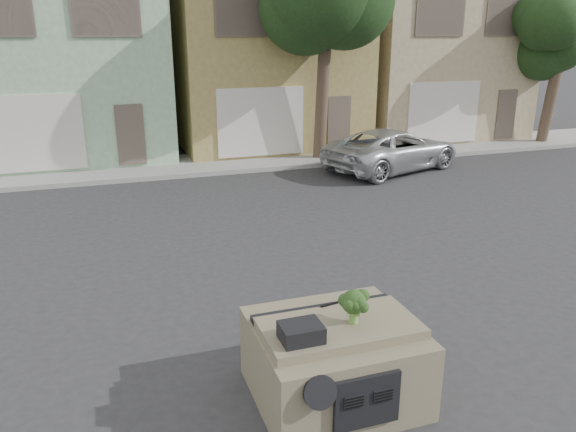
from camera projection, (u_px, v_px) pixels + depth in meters
ground_plane at (267, 297)px, 9.98m from camera, size 120.00×120.00×0.00m
sidewalk at (179, 166)px, 19.40m from camera, size 40.00×3.00×0.15m
townhouse_mint at (63, 52)px, 20.77m from camera, size 7.20×8.20×7.55m
townhouse_tan at (257, 50)px, 23.07m from camera, size 7.20×8.20×7.55m
townhouse_beige at (417, 48)px, 25.36m from camera, size 7.20×8.20×7.55m
silver_pickup at (391, 170)px, 19.18m from camera, size 5.50×3.84×1.39m
tree_near at (323, 39)px, 19.00m from camera, size 4.40×4.00×8.50m
tree_far at (554, 71)px, 22.45m from camera, size 3.20×3.00×6.00m
car_dashboard at (334, 357)px, 7.11m from camera, size 2.00×1.80×1.12m
instrument_hump at (301, 332)px, 6.41m from camera, size 0.48×0.38×0.20m
wiper_arm at (343, 301)px, 7.36m from camera, size 0.69×0.15×0.02m
broccoli at (354, 306)px, 6.76m from camera, size 0.43×0.43×0.44m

